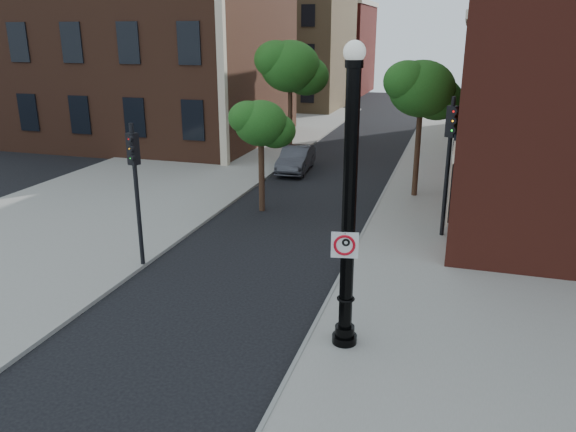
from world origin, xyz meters
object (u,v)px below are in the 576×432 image
(parked_car, at_px, (296,159))
(lamppost, at_px, (349,218))
(traffic_signal_left, at_px, (135,173))
(no_parking_sign, at_px, (345,245))
(traffic_signal_right, at_px, (450,145))

(parked_car, bearing_deg, lamppost, -74.38)
(lamppost, relative_size, traffic_signal_left, 1.52)
(parked_car, height_order, traffic_signal_left, traffic_signal_left)
(lamppost, relative_size, no_parking_sign, 11.49)
(no_parking_sign, xyz_separation_m, traffic_signal_left, (-6.96, 2.95, 0.43))
(lamppost, height_order, parked_car, lamppost)
(lamppost, xyz_separation_m, no_parking_sign, (-0.03, -0.17, -0.56))
(parked_car, bearing_deg, traffic_signal_left, -98.55)
(no_parking_sign, bearing_deg, traffic_signal_left, 146.09)
(lamppost, height_order, no_parking_sign, lamppost)
(no_parking_sign, xyz_separation_m, traffic_signal_right, (1.92, 8.41, 0.75))
(parked_car, relative_size, traffic_signal_left, 0.89)
(no_parking_sign, distance_m, parked_car, 17.80)
(no_parking_sign, distance_m, traffic_signal_left, 7.57)
(no_parking_sign, xyz_separation_m, parked_car, (-5.92, 16.67, -1.96))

